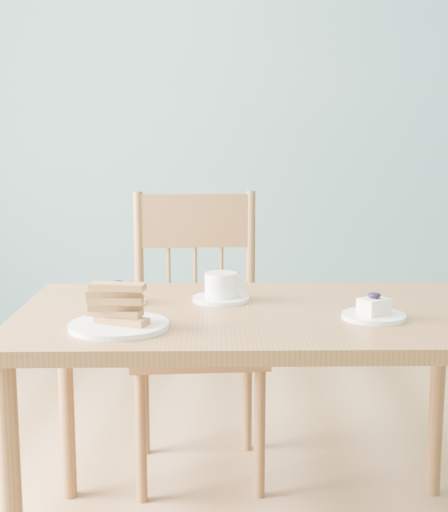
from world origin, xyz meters
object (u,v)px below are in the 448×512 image
object	(u,v)px
cheesecake_plate_near	(374,312)
coffee_cup	(221,289)
dining_chair	(197,332)
biscotti_plate	(119,314)
cheesecake_plate_far	(118,297)
dining_table	(260,335)

from	to	relation	value
cheesecake_plate_near	coffee_cup	size ratio (longest dim) A/B	1.01
dining_chair	biscotti_plate	distance (m)	0.73
dining_chair	cheesecake_plate_far	world-z (taller)	dining_chair
dining_table	dining_chair	world-z (taller)	dining_chair
dining_table	coffee_cup	xyz separation A→B (m)	(-0.10, 0.11, 0.10)
dining_chair	coffee_cup	bearing A→B (deg)	-82.52
dining_chair	coffee_cup	xyz separation A→B (m)	(0.10, -0.38, 0.23)
cheesecake_plate_far	coffee_cup	bearing A→B (deg)	7.85
cheesecake_plate_far	biscotti_plate	bearing A→B (deg)	-79.16
cheesecake_plate_near	cheesecake_plate_far	bearing A→B (deg)	167.51
cheesecake_plate_far	cheesecake_plate_near	bearing A→B (deg)	-12.49
cheesecake_plate_far	biscotti_plate	size ratio (longest dim) A/B	0.64
cheesecake_plate_near	dining_chair	bearing A→B (deg)	130.32
dining_chair	coffee_cup	distance (m)	0.45
cheesecake_plate_far	dining_chair	bearing A→B (deg)	66.45
cheesecake_plate_near	coffee_cup	xyz separation A→B (m)	(-0.38, 0.19, 0.02)
coffee_cup	cheesecake_plate_far	bearing A→B (deg)	176.63
dining_table	biscotti_plate	distance (m)	0.40
dining_chair	biscotti_plate	world-z (taller)	dining_chair
dining_table	dining_chair	xyz separation A→B (m)	(-0.20, 0.49, -0.13)
dining_chair	dining_table	bearing A→B (deg)	-74.38
coffee_cup	cheesecake_plate_near	bearing A→B (deg)	-36.97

